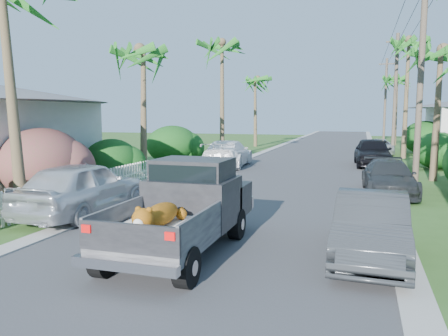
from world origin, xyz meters
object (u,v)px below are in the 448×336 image
(palm_l_d, at_px, (256,79))
(utility_pole_c, at_px, (395,94))
(palm_r_c, at_px, (409,41))
(pickup_truck, at_px, (189,205))
(utility_pole_d, at_px, (385,100))
(parked_car_ln, at_px, (83,188))
(parked_car_rf, at_px, (373,152))
(parked_car_lf, at_px, (228,154))
(parked_car_rn, at_px, (371,227))
(utility_pole_b, at_px, (421,78))
(parked_car_rd, at_px, (380,147))
(palm_r_d, at_px, (397,77))
(palm_r_b, at_px, (441,50))
(parked_car_rm, at_px, (389,178))
(palm_l_b, at_px, (142,50))
(palm_l_c, at_px, (222,43))

(palm_l_d, height_order, utility_pole_c, utility_pole_c)
(palm_r_c, relative_size, utility_pole_c, 1.04)
(pickup_truck, bearing_deg, utility_pole_d, 81.67)
(parked_car_ln, distance_m, palm_l_d, 30.43)
(palm_l_d, bearing_deg, parked_car_rf, -52.60)
(pickup_truck, xyz_separation_m, parked_car_lf, (-3.75, 15.36, -0.22))
(parked_car_rn, bearing_deg, utility_pole_b, 80.56)
(parked_car_rd, bearing_deg, palm_r_d, 77.76)
(pickup_truck, relative_size, utility_pole_b, 0.57)
(pickup_truck, bearing_deg, utility_pole_b, 61.36)
(palm_r_b, height_order, palm_r_c, palm_r_c)
(palm_r_c, relative_size, utility_pole_d, 1.04)
(palm_l_d, bearing_deg, palm_r_c, -32.21)
(utility_pole_b, distance_m, utility_pole_d, 30.00)
(pickup_truck, relative_size, parked_car_lf, 0.95)
(parked_car_rn, bearing_deg, parked_car_rm, 85.77)
(parked_car_rf, height_order, palm_r_c, palm_r_c)
(parked_car_lf, relative_size, palm_r_d, 0.68)
(pickup_truck, height_order, parked_car_rn, pickup_truck)
(palm_l_b, distance_m, utility_pole_d, 33.42)
(pickup_truck, xyz_separation_m, palm_l_c, (-5.60, 19.99, 6.90))
(utility_pole_d, bearing_deg, pickup_truck, -98.33)
(parked_car_rm, distance_m, utility_pole_c, 17.78)
(palm_r_c, bearing_deg, palm_r_b, -87.92)
(pickup_truck, bearing_deg, parked_car_rn, 6.44)
(parked_car_rm, relative_size, parked_car_ln, 0.90)
(utility_pole_c, bearing_deg, palm_r_d, 85.71)
(parked_car_rd, bearing_deg, parked_car_ln, -114.03)
(parked_car_rn, relative_size, palm_l_b, 0.57)
(pickup_truck, distance_m, palm_r_b, 15.56)
(palm_l_c, bearing_deg, palm_r_d, 55.22)
(parked_car_ln, relative_size, utility_pole_c, 0.55)
(parked_car_rd, xyz_separation_m, palm_l_b, (-11.50, -16.84, 5.56))
(palm_l_d, bearing_deg, utility_pole_d, 36.64)
(palm_l_c, bearing_deg, palm_l_d, 92.39)
(palm_l_c, xyz_separation_m, palm_r_b, (12.60, -7.00, -1.96))
(parked_car_rf, xyz_separation_m, utility_pole_b, (1.61, -7.27, 3.75))
(palm_r_c, bearing_deg, utility_pole_c, 106.70)
(palm_l_d, bearing_deg, parked_car_ln, -86.67)
(palm_l_b, distance_m, palm_l_c, 10.19)
(parked_car_rm, height_order, palm_l_d, palm_l_d)
(parked_car_rf, bearing_deg, palm_r_b, -67.20)
(parked_car_ln, bearing_deg, parked_car_rd, -110.84)
(utility_pole_c, bearing_deg, palm_r_c, -73.30)
(parked_car_rn, distance_m, utility_pole_b, 11.41)
(parked_car_rf, distance_m, palm_r_c, 9.51)
(palm_r_d, height_order, utility_pole_c, utility_pole_c)
(palm_l_c, distance_m, utility_pole_c, 13.47)
(palm_l_c, xyz_separation_m, utility_pole_b, (11.60, -9.00, -3.31))
(parked_car_rn, bearing_deg, utility_pole_d, 88.49)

